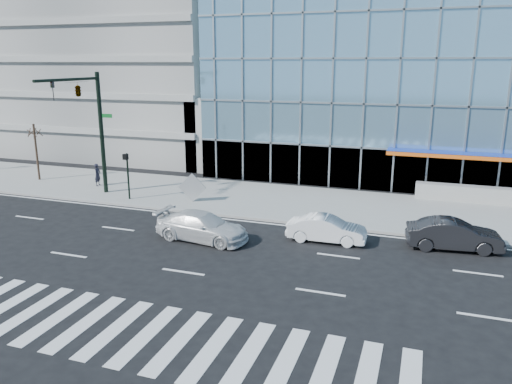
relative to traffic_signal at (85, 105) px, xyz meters
The scene contains 13 objects.
ground 13.41m from the traffic_signal, 22.56° to the right, with size 160.00×160.00×0.00m, color black.
sidewalk 13.03m from the traffic_signal, 17.33° to the left, with size 120.00×8.00×0.15m, color gray.
theatre_building 32.95m from the traffic_signal, 40.61° to the left, with size 42.00×26.00×15.00m, color #7EB3D3.
parking_garage 23.56m from the traffic_signal, 112.79° to the left, with size 24.00×24.00×20.00m, color gray.
ramp_block 14.68m from the traffic_signal, 69.59° to the left, with size 6.00×8.00×6.00m, color gray.
traffic_signal is the anchor object (origin of this frame).
ped_signal_post 4.75m from the traffic_signal, ahead, with size 0.30×0.33×3.00m.
street_tree_near 7.96m from the traffic_signal, 157.29° to the left, with size 1.10×1.10×4.23m.
white_suv 12.35m from the traffic_signal, 24.70° to the right, with size 1.98×4.87×1.41m, color silver.
white_sedan 17.21m from the traffic_signal, ahead, with size 1.38×3.96×1.30m, color white.
dark_sedan 22.80m from the traffic_signal, ahead, with size 1.54×4.42×1.46m, color black.
pedestrian 6.14m from the traffic_signal, 120.21° to the left, with size 0.58×0.38×1.60m, color black.
tilted_panel 8.47m from the traffic_signal, 10.42° to the left, with size 1.30×0.06×1.30m, color #A1A1A1.
Camera 1 is at (9.49, -21.79, 8.79)m, focal length 35.00 mm.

